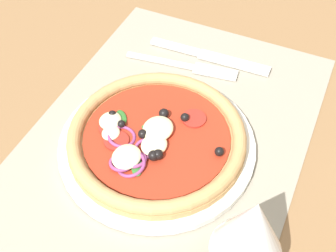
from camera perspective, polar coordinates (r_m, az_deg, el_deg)
ground_plane at (r=62.79cm, az=0.39°, el=-1.53°), size 190.00×140.00×2.40cm
placemat at (r=61.71cm, az=0.39°, el=-0.70°), size 48.93×35.97×0.40cm
plate at (r=59.35cm, az=-1.42°, el=-2.38°), size 26.13×26.13×1.03cm
pizza at (r=58.04cm, az=-1.59°, el=-1.44°), size 23.47×23.47×2.67cm
fork at (r=70.65cm, az=2.50°, el=7.67°), size 3.84×18.04×0.44cm
knife at (r=72.67cm, az=5.42°, el=8.90°), size 2.39×20.04×0.62cm
wine_glass at (r=42.72cm, az=10.53°, el=-13.12°), size 7.20×7.20×14.90cm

